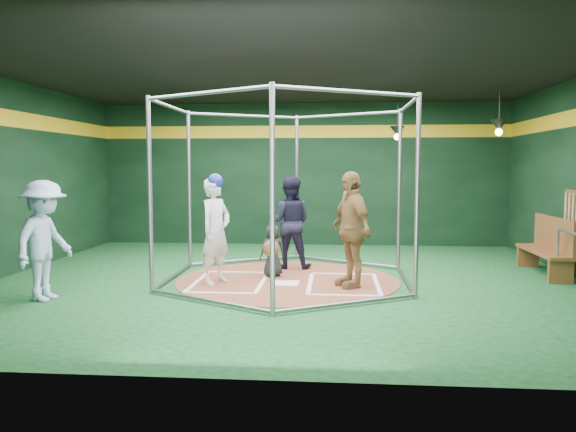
# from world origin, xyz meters

# --- Properties ---
(room_shell) EXTENTS (10.10, 9.10, 3.53)m
(room_shell) POSITION_xyz_m (0.00, 0.01, 1.75)
(room_shell) COLOR #0D3B18
(room_shell) RESTS_ON ground
(clay_disc) EXTENTS (3.80, 3.80, 0.01)m
(clay_disc) POSITION_xyz_m (0.00, 0.00, 0.01)
(clay_disc) COLOR brown
(clay_disc) RESTS_ON ground
(home_plate) EXTENTS (0.43, 0.43, 0.01)m
(home_plate) POSITION_xyz_m (0.00, -0.30, 0.02)
(home_plate) COLOR white
(home_plate) RESTS_ON clay_disc
(batter_box_left) EXTENTS (1.17, 1.77, 0.01)m
(batter_box_left) POSITION_xyz_m (-0.95, -0.25, 0.02)
(batter_box_left) COLOR white
(batter_box_left) RESTS_ON clay_disc
(batter_box_right) EXTENTS (1.17, 1.77, 0.01)m
(batter_box_right) POSITION_xyz_m (0.95, -0.25, 0.02)
(batter_box_right) COLOR white
(batter_box_right) RESTS_ON clay_disc
(batting_cage) EXTENTS (4.05, 4.67, 3.00)m
(batting_cage) POSITION_xyz_m (-0.00, -0.00, 1.50)
(batting_cage) COLOR gray
(batting_cage) RESTS_ON ground
(pendant_lamp_near) EXTENTS (0.34, 0.34, 0.90)m
(pendant_lamp_near) POSITION_xyz_m (2.20, 3.60, 2.74)
(pendant_lamp_near) COLOR black
(pendant_lamp_near) RESTS_ON room_shell
(pendant_lamp_far) EXTENTS (0.34, 0.34, 0.90)m
(pendant_lamp_far) POSITION_xyz_m (4.00, 2.00, 2.74)
(pendant_lamp_far) COLOR black
(pendant_lamp_far) RESTS_ON room_shell
(batter_figure) EXTENTS (0.67, 0.76, 1.82)m
(batter_figure) POSITION_xyz_m (-1.16, -0.35, 0.92)
(batter_figure) COLOR silver
(batter_figure) RESTS_ON clay_disc
(visitor_leopard) EXTENTS (0.89, 1.18, 1.86)m
(visitor_leopard) POSITION_xyz_m (1.06, -0.42, 0.94)
(visitor_leopard) COLOR tan
(visitor_leopard) RESTS_ON clay_disc
(catcher_figure) EXTENTS (0.53, 0.61, 0.92)m
(catcher_figure) POSITION_xyz_m (-0.29, 0.26, 0.48)
(catcher_figure) COLOR black
(catcher_figure) RESTS_ON clay_disc
(umpire) EXTENTS (0.87, 0.69, 1.75)m
(umpire) POSITION_xyz_m (-0.06, 1.17, 0.89)
(umpire) COLOR black
(umpire) RESTS_ON clay_disc
(bystander_blue) EXTENTS (0.80, 1.21, 1.75)m
(bystander_blue) POSITION_xyz_m (-3.40, -1.69, 0.87)
(bystander_blue) COLOR #AEC5E6
(bystander_blue) RESTS_ON ground
(dugout_bench) EXTENTS (0.42, 1.80, 1.05)m
(dugout_bench) POSITION_xyz_m (4.63, 0.92, 0.53)
(dugout_bench) COLOR brown
(dugout_bench) RESTS_ON ground
(steel_railing) EXTENTS (0.05, 1.06, 0.92)m
(steel_railing) POSITION_xyz_m (4.55, -0.21, 0.61)
(steel_railing) COLOR gray
(steel_railing) RESTS_ON ground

